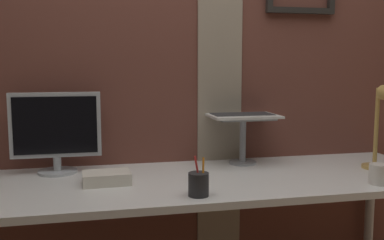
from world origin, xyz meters
TOP-DOWN VIEW (x-y plane):
  - brick_wall_back at (0.00, 0.43)m, footprint 3.04×0.16m
  - desk at (-0.04, 0.01)m, footprint 2.30×0.72m
  - monitor at (-0.66, 0.25)m, footprint 0.41×0.18m
  - laptop_stand at (0.25, 0.25)m, footprint 0.28×0.22m
  - laptop at (0.25, 0.33)m, footprint 0.34×0.33m
  - desk_lamp at (0.85, -0.04)m, footprint 0.12×0.20m
  - pen_cup at (-0.10, -0.24)m, footprint 0.08×0.08m
  - coffee_mug at (0.69, -0.24)m, footprint 0.12×0.08m
  - paper_clutter_stack at (-0.44, 0.01)m, footprint 0.21×0.15m

SIDE VIEW (x-z plane):
  - desk at x=-0.04m, z-range 0.31..1.05m
  - paper_clutter_stack at x=-0.44m, z-range 0.74..0.79m
  - coffee_mug at x=0.69m, z-range 0.74..0.83m
  - pen_cup at x=-0.10m, z-range 0.71..0.87m
  - laptop_stand at x=0.25m, z-range 0.78..1.02m
  - monitor at x=-0.66m, z-range 0.76..1.14m
  - desk_lamp at x=0.85m, z-range 0.79..1.20m
  - laptop at x=0.25m, z-range 0.93..1.17m
  - brick_wall_back at x=0.00m, z-range 0.00..2.42m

